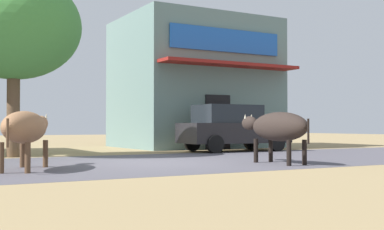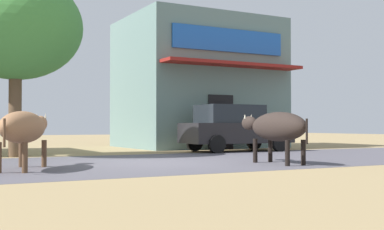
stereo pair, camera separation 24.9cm
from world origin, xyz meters
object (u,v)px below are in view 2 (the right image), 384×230
object	(u,v)px
parked_hatchback_car	(235,128)
cow_far_dark	(276,127)
roadside_tree	(16,27)
cow_near_brown	(24,128)

from	to	relation	value
parked_hatchback_car	cow_far_dark	bearing A→B (deg)	-113.48
roadside_tree	cow_far_dark	xyz separation A→B (m)	(5.04, -5.77, -2.91)
roadside_tree	cow_far_dark	distance (m)	8.19
cow_near_brown	cow_far_dark	bearing A→B (deg)	-11.51
parked_hatchback_car	cow_far_dark	world-z (taller)	parked_hatchback_car
parked_hatchback_car	cow_far_dark	distance (m)	5.99
cow_far_dark	parked_hatchback_car	bearing A→B (deg)	66.52
roadside_tree	cow_near_brown	distance (m)	5.50
roadside_tree	parked_hatchback_car	xyz separation A→B (m)	(7.43, -0.27, -2.94)
parked_hatchback_car	cow_far_dark	size ratio (longest dim) A/B	1.57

